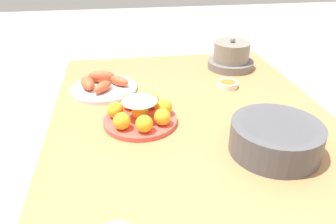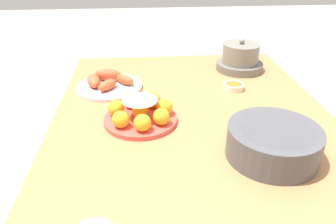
# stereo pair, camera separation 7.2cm
# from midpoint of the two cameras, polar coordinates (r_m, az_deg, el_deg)

# --- Properties ---
(dining_table) EXTENTS (1.39, 0.98, 0.77)m
(dining_table) POSITION_cam_midpoint_polar(r_m,az_deg,el_deg) (1.16, 6.40, -6.04)
(dining_table) COLOR #A87547
(dining_table) RESTS_ON ground_plane
(cake_plate) EXTENTS (0.25, 0.25, 0.09)m
(cake_plate) POSITION_cam_midpoint_polar(r_m,az_deg,el_deg) (1.10, -2.87, -0.15)
(cake_plate) COLOR #E04C42
(cake_plate) RESTS_ON dining_table
(serving_bowl) EXTENTS (0.26, 0.26, 0.09)m
(serving_bowl) POSITION_cam_midpoint_polar(r_m,az_deg,el_deg) (0.98, 19.88, -4.91)
(serving_bowl) COLOR #4C4C51
(serving_bowl) RESTS_ON dining_table
(sauce_bowl) EXTENTS (0.09, 0.09, 0.02)m
(sauce_bowl) POSITION_cam_midpoint_polar(r_m,az_deg,el_deg) (1.38, 12.82, 4.39)
(sauce_bowl) COLOR silver
(sauce_bowl) RESTS_ON dining_table
(seafood_platter) EXTENTS (0.27, 0.27, 0.07)m
(seafood_platter) POSITION_cam_midpoint_polar(r_m,az_deg,el_deg) (1.37, -8.87, 4.91)
(seafood_platter) COLOR silver
(seafood_platter) RESTS_ON dining_table
(warming_pot) EXTENTS (0.21, 0.21, 0.15)m
(warming_pot) POSITION_cam_midpoint_polar(r_m,az_deg,el_deg) (1.58, 13.75, 9.03)
(warming_pot) COLOR #66605B
(warming_pot) RESTS_ON dining_table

